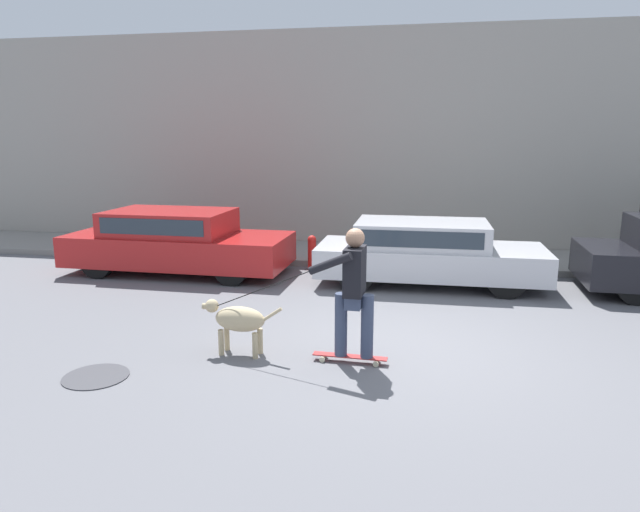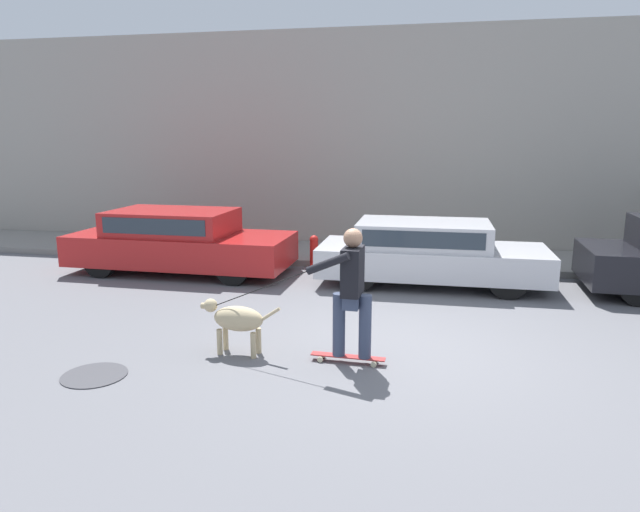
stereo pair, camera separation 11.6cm
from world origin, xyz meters
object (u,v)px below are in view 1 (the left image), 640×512
Objects in this scene: parked_car_0 at (177,242)px; dog at (238,320)px; skateboarder at (353,288)px; fire_hydrant at (312,252)px; parked_car_1 at (428,253)px.

dog is at bearing -55.68° from parked_car_0.
fire_hydrant is at bearing -70.53° from skateboarder.
dog is at bearing 1.74° from skateboarder.
dog is at bearing -120.42° from parked_car_1.
skateboarder reaches higher than dog.
fire_hydrant is (-1.48, 4.73, -0.57)m from skateboarder.
fire_hydrant is at bearing -85.38° from dog.
dog is 1.54m from skateboarder.
parked_car_1 is 5.73× the size of fire_hydrant.
parked_car_0 is 6.13× the size of fire_hydrant.
parked_car_1 is 1.86× the size of skateboarder.
parked_car_0 is 2.74m from fire_hydrant.
fire_hydrant is at bearing 16.12° from parked_car_0.
parked_car_0 is at bearing -42.18° from skateboarder.
parked_car_0 is 1.98× the size of skateboarder.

